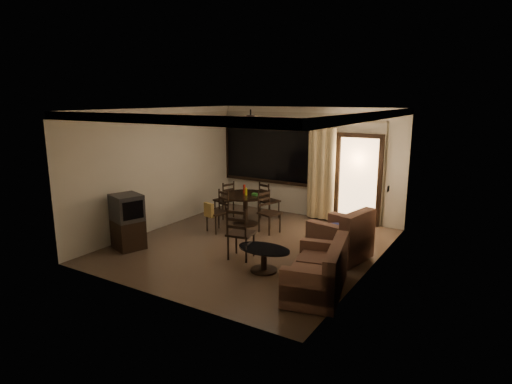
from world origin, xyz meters
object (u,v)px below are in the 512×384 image
Objects in this scene: dining_chair_north at (269,208)px; tv_cabinet at (128,222)px; dining_table at (246,201)px; sofa at (320,274)px; side_chair at (241,243)px; armchair at (343,239)px; dining_chair_south at (217,219)px; dining_chair_east at (269,220)px; dining_chair_west at (225,207)px; coffee_table at (264,256)px.

dining_chair_north is 0.84× the size of tv_cabinet.
dining_table is 2.90m from tv_cabinet.
tv_cabinet reaches higher than dining_table.
sofa is 1.97m from side_chair.
armchair reaches higher than dining_table.
dining_table is 2.27m from side_chair.
dining_chair_south is 0.85× the size of armchair.
dining_chair_east is 0.91× the size of side_chair.
tv_cabinet is 4.16m from sofa.
dining_chair_south is at bearing 135.70° from dining_chair_east.
dining_chair_west is 0.84× the size of tv_cabinet.
armchair is at bearing -92.14° from dining_chair_east.
coffee_table is at bearing 135.18° from dining_chair_north.
sofa is (2.23, -2.29, 0.04)m from dining_chair_east.
coffee_table is at bearing 25.96° from tv_cabinet.
tv_cabinet is 1.08× the size of side_chair.
dining_chair_south is 1.79m from side_chair.
sofa reaches higher than coffee_table.
sofa is (3.02, -2.54, -0.27)m from dining_table.
coffee_table is at bearing 146.80° from side_chair.
dining_chair_west is 0.85× the size of armchair.
dining_chair_north is at bearing 158.23° from armchair.
dining_chair_south is at bearing 90.00° from dining_chair_north.
dining_chair_west is 0.91× the size of side_chair.
tv_cabinet is (-1.93, -2.42, 0.28)m from dining_chair_east.
side_chair is (-1.88, 0.60, -0.01)m from sofa.
dining_chair_east is at bearing 69.42° from tv_cabinet.
dining_chair_south is at bearing 145.64° from coffee_table.
dining_chair_east is at bearing 45.70° from dining_chair_south.
coffee_table is at bearing -115.37° from armchair.
dining_table is 2.98m from armchair.
armchair is (3.62, -1.19, 0.11)m from dining_chair_west.
armchair reaches higher than dining_chair_east.
sofa is (3.83, -2.78, 0.04)m from dining_chair_west.
armchair is at bearing 53.16° from coffee_table.
dining_chair_west is (-0.80, 0.24, -0.31)m from dining_table.
coffee_table is at bearing 63.62° from dining_chair_west.
side_chair is (-1.67, -1.00, -0.09)m from armchair.
sofa is 1.48× the size of armchair.
dining_table is at bearing 84.98° from tv_cabinet.
armchair reaches higher than coffee_table.
sofa is at bearing -71.05° from armchair.
dining_table is at bearing 90.08° from dining_chair_west.
side_chair is at bearing -151.57° from dining_chair_east.
tv_cabinet is at bearing 158.45° from dining_chair_east.
dining_chair_east is at bearing -17.06° from dining_table.
coffee_table is (1.84, -2.25, -0.30)m from dining_table.
armchair is 1.95m from side_chair.
tv_cabinet is at bearing -144.94° from armchair.
tv_cabinet reaches higher than dining_chair_east.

